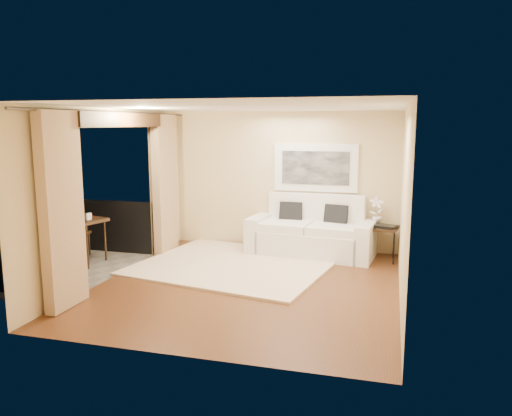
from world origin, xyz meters
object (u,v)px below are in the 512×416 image
(orchid, at_px, (377,211))
(balcony_chair_far, at_px, (71,228))
(balcony_chair_near, at_px, (44,240))
(sofa, at_px, (312,234))
(ice_bucket, at_px, (75,212))
(bistro_table, at_px, (82,224))
(side_table, at_px, (382,230))

(orchid, relative_size, balcony_chair_far, 0.54)
(orchid, bearing_deg, balcony_chair_near, -155.19)
(sofa, height_order, ice_bucket, sofa)
(bistro_table, bearing_deg, sofa, 24.22)
(side_table, distance_m, balcony_chair_near, 5.85)
(orchid, xyz_separation_m, bistro_table, (-5.00, -1.79, -0.16))
(ice_bucket, bearing_deg, sofa, 22.32)
(orchid, distance_m, balcony_chair_near, 5.83)
(side_table, xyz_separation_m, orchid, (-0.10, 0.17, 0.32))
(orchid, height_order, balcony_chair_near, orchid)
(sofa, height_order, side_table, sofa)
(side_table, relative_size, balcony_chair_near, 0.68)
(balcony_chair_near, bearing_deg, bistro_table, 59.37)
(side_table, height_order, balcony_chair_far, balcony_chair_far)
(bistro_table, bearing_deg, balcony_chair_far, 145.82)
(sofa, relative_size, balcony_chair_near, 2.54)
(sofa, bearing_deg, orchid, 9.53)
(ice_bucket, bearing_deg, bistro_table, -23.56)
(orchid, bearing_deg, side_table, -59.07)
(bistro_table, relative_size, ice_bucket, 4.18)
(sofa, distance_m, ice_bucket, 4.35)
(sofa, bearing_deg, balcony_chair_near, -143.70)
(sofa, relative_size, side_table, 3.75)
(sofa, relative_size, balcony_chair_far, 2.55)
(side_table, relative_size, bistro_table, 0.78)
(side_table, height_order, orchid, orchid)
(balcony_chair_far, xyz_separation_m, ice_bucket, (0.25, -0.21, 0.35))
(side_table, distance_m, balcony_chair_far, 5.69)
(ice_bucket, bearing_deg, balcony_chair_near, -98.19)
(orchid, distance_m, balcony_chair_far, 5.64)
(orchid, xyz_separation_m, ice_bucket, (-5.18, -1.71, 0.02))
(orchid, xyz_separation_m, balcony_chair_near, (-5.28, -2.44, -0.33))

